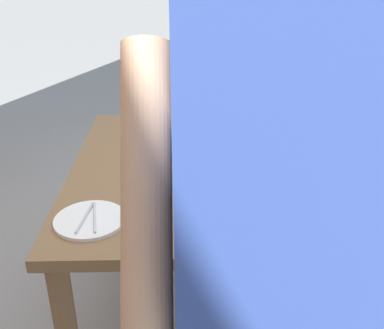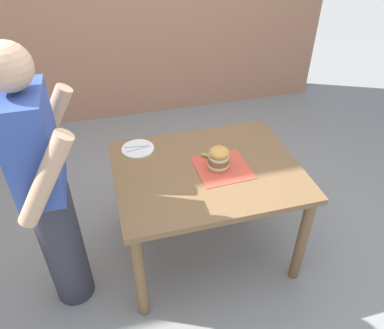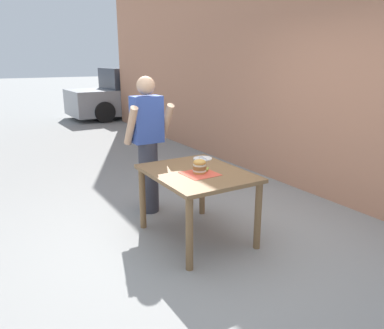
% 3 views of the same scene
% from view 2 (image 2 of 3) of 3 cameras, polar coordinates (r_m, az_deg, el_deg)
% --- Properties ---
extents(ground_plane, '(80.00, 80.00, 0.00)m').
position_cam_2_polar(ground_plane, '(2.89, 1.96, -12.43)').
color(ground_plane, gray).
extents(patio_table, '(0.92, 1.17, 0.75)m').
position_cam_2_polar(patio_table, '(2.44, 2.27, -2.66)').
color(patio_table, brown).
rests_on(patio_table, ground).
extents(serving_paper, '(0.34, 0.34, 0.00)m').
position_cam_2_polar(serving_paper, '(2.37, 4.64, -0.48)').
color(serving_paper, '#D64C38').
rests_on(serving_paper, patio_table).
extents(sandwich, '(0.14, 0.14, 0.18)m').
position_cam_2_polar(sandwich, '(2.33, 4.09, 1.01)').
color(sandwich, gold).
rests_on(sandwich, serving_paper).
extents(pickle_spear, '(0.08, 0.09, 0.02)m').
position_cam_2_polar(pickle_spear, '(2.45, 2.46, 1.30)').
color(pickle_spear, '#8EA83D').
rests_on(pickle_spear, serving_paper).
extents(side_plate_with_forks, '(0.22, 0.22, 0.02)m').
position_cam_2_polar(side_plate_with_forks, '(2.55, -8.25, 2.39)').
color(side_plate_with_forks, white).
rests_on(side_plate_with_forks, patio_table).
extents(diner_across_table, '(0.55, 0.35, 1.69)m').
position_cam_2_polar(diner_across_table, '(2.14, -21.26, -3.82)').
color(diner_across_table, '#33333D').
rests_on(diner_across_table, ground).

